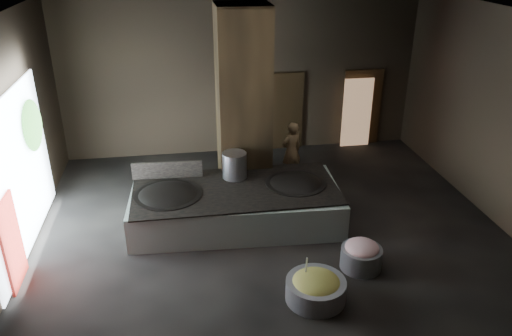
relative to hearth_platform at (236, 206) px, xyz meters
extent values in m
cube|color=black|center=(0.69, -0.41, -0.44)|extent=(10.00, 9.00, 0.10)
cube|color=black|center=(0.69, -0.41, 4.16)|extent=(10.00, 9.00, 0.10)
cube|color=black|center=(0.69, 4.14, 1.86)|extent=(10.00, 0.10, 4.50)
cube|color=black|center=(0.69, -4.96, 1.86)|extent=(10.00, 0.10, 4.50)
cube|color=black|center=(-4.36, -0.41, 1.86)|extent=(0.10, 9.00, 4.50)
cube|color=black|center=(5.74, -0.41, 1.86)|extent=(0.10, 9.00, 4.50)
cube|color=black|center=(0.39, 1.49, 1.86)|extent=(1.20, 1.20, 4.50)
cube|color=silver|center=(0.00, 0.00, 0.00)|extent=(4.62, 2.38, 0.79)
cube|color=black|center=(0.00, 0.00, 0.42)|extent=(4.42, 2.12, 0.03)
ellipsoid|color=black|center=(-1.45, -0.05, 0.36)|extent=(1.42, 1.42, 0.39)
cylinder|color=black|center=(-1.45, -0.05, 0.43)|extent=(1.45, 1.45, 0.05)
ellipsoid|color=black|center=(1.35, 0.05, 0.36)|extent=(1.33, 1.33, 0.37)
cylinder|color=black|center=(1.35, 0.05, 0.43)|extent=(1.35, 1.35, 0.05)
cylinder|color=#A7A9AF|center=(0.05, 0.55, 0.74)|extent=(0.55, 0.55, 0.59)
cube|color=black|center=(-1.45, 0.75, 0.64)|extent=(1.57, 0.14, 0.39)
imported|color=#94744B|center=(1.68, 1.96, 0.38)|extent=(0.66, 0.55, 1.55)
cylinder|color=gray|center=(1.06, -2.84, -0.20)|extent=(1.24, 1.24, 0.39)
ellipsoid|color=#7EA14E|center=(1.06, -2.84, -0.04)|extent=(0.87, 0.87, 0.27)
cylinder|color=#A7A9AF|center=(0.91, -2.69, 0.16)|extent=(0.13, 0.41, 0.75)
cylinder|color=gray|center=(2.16, -2.07, -0.18)|extent=(1.01, 1.01, 0.43)
ellipsoid|color=#D37E88|center=(2.16, -2.07, 0.06)|extent=(0.65, 0.65, 0.25)
cube|color=black|center=(1.89, 4.04, 0.71)|extent=(1.18, 0.08, 2.38)
cube|color=#8C6647|center=(1.73, 4.06, 0.66)|extent=(0.79, 0.04, 1.87)
cube|color=black|center=(4.29, 4.04, 0.71)|extent=(1.18, 0.08, 2.38)
cube|color=#8C6647|center=(4.08, 3.84, 0.66)|extent=(0.88, 0.04, 2.07)
cube|color=white|center=(-4.26, -0.21, 1.21)|extent=(0.04, 4.20, 3.10)
cube|color=maroon|center=(-4.19, -1.51, 0.46)|extent=(0.05, 0.90, 1.70)
ellipsoid|color=#194714|center=(-4.16, 0.89, 1.81)|extent=(0.28, 1.10, 1.10)
camera|label=1|loc=(-1.07, -9.57, 5.41)|focal=35.00mm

